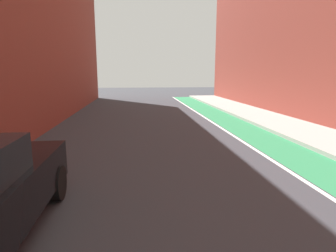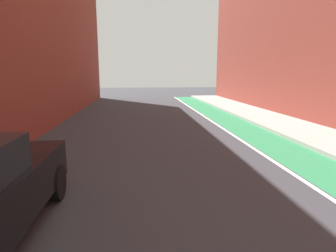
% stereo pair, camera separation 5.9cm
% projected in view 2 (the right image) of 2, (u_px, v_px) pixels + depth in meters
% --- Properties ---
extents(ground_plane, '(80.62, 80.62, 0.00)m').
position_uv_depth(ground_plane, '(172.00, 155.00, 8.30)').
color(ground_plane, '#38383D').
extents(bike_lane_paint, '(1.60, 36.65, 0.00)m').
position_uv_depth(bike_lane_paint, '(260.00, 137.00, 10.62)').
color(bike_lane_paint, '#2D8451').
rests_on(bike_lane_paint, ground).
extents(lane_divider_stripe, '(0.12, 36.65, 0.00)m').
position_uv_depth(lane_divider_stripe, '(237.00, 137.00, 10.53)').
color(lane_divider_stripe, white).
rests_on(lane_divider_stripe, ground).
extents(sidewalk_right, '(2.60, 36.65, 0.14)m').
position_uv_depth(sidewalk_right, '(312.00, 134.00, 10.83)').
color(sidewalk_right, '#A8A59E').
rests_on(sidewalk_right, ground).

